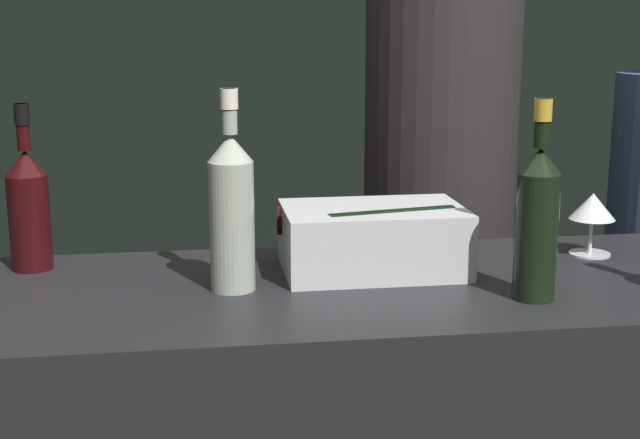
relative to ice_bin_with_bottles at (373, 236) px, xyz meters
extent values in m
cube|color=black|center=(-0.11, 1.98, 0.24)|extent=(6.40, 0.06, 2.80)
cube|color=silver|center=(0.00, 0.00, -0.01)|extent=(0.35, 0.23, 0.13)
cylinder|color=black|center=(0.03, -0.04, 0.03)|extent=(0.27, 0.12, 0.07)
cylinder|color=black|center=(-0.04, 0.04, 0.03)|extent=(0.29, 0.12, 0.06)
cylinder|color=silver|center=(0.48, 0.05, -0.07)|extent=(0.09, 0.09, 0.00)
cylinder|color=silver|center=(0.48, 0.05, -0.03)|extent=(0.01, 0.01, 0.07)
cone|color=silver|center=(0.48, 0.05, 0.03)|extent=(0.10, 0.10, 0.06)
cylinder|color=#9EA899|center=(-0.28, -0.08, 0.05)|extent=(0.08, 0.08, 0.24)
cone|color=#9EA899|center=(-0.28, -0.08, 0.19)|extent=(0.08, 0.08, 0.05)
cylinder|color=#9EA899|center=(-0.28, -0.08, 0.26)|extent=(0.03, 0.03, 0.08)
cylinder|color=white|center=(-0.28, -0.08, 0.28)|extent=(0.03, 0.03, 0.04)
cylinder|color=black|center=(-0.67, 0.12, 0.02)|extent=(0.08, 0.08, 0.19)
cone|color=black|center=(-0.67, 0.12, 0.14)|extent=(0.08, 0.08, 0.05)
cylinder|color=black|center=(-0.67, 0.12, 0.21)|extent=(0.03, 0.03, 0.09)
cylinder|color=black|center=(-0.67, 0.12, 0.24)|extent=(0.03, 0.03, 0.04)
cylinder|color=black|center=(0.25, -0.21, 0.04)|extent=(0.08, 0.08, 0.23)
cone|color=black|center=(0.25, -0.21, 0.18)|extent=(0.08, 0.08, 0.05)
cylinder|color=black|center=(0.25, -0.21, 0.24)|extent=(0.03, 0.03, 0.08)
cylinder|color=gold|center=(0.25, -0.21, 0.27)|extent=(0.03, 0.03, 0.04)
cube|color=black|center=(0.30, 0.57, -0.73)|extent=(0.30, 0.22, 0.86)
cylinder|color=black|center=(0.30, 0.57, 0.09)|extent=(0.40, 0.40, 0.78)
camera|label=1|loc=(-0.35, -1.67, 0.42)|focal=50.00mm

